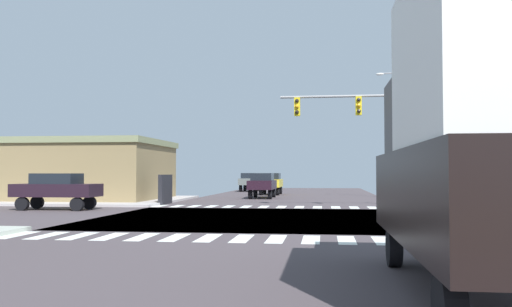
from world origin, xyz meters
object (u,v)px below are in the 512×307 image
street_lamp (397,124)px  sedan_nearside_1 (57,188)px  sedan_crossing_3 (250,180)px  bank_building (48,170)px  sedan_middle_6 (271,182)px  traffic_signal_mast (367,119)px  sedan_trailing_5 (262,183)px  box_truck_leading_1 (479,130)px

street_lamp → sedan_nearside_1: 24.51m
sedan_crossing_3 → street_lamp: bearing=132.7°
bank_building → sedan_nearside_1: bank_building is taller
sedan_middle_6 → street_lamp: bearing=149.5°
bank_building → traffic_signal_mast: bearing=-14.3°
traffic_signal_mast → sedan_middle_6: traffic_signal_mast is taller
sedan_nearside_1 → sedan_crossing_3: (6.08, 28.80, 0.00)m
street_lamp → sedan_trailing_5: (-10.00, -0.65, -4.43)m
box_truck_leading_1 → traffic_signal_mast: bearing=90.1°
traffic_signal_mast → sedan_trailing_5: bearing=123.5°
bank_building → sedan_crossing_3: size_ratio=4.12×
sedan_crossing_3 → traffic_signal_mast: bearing=111.5°
sedan_nearside_1 → street_lamp: bearing=127.7°
bank_building → sedan_nearside_1: size_ratio=4.12×
sedan_nearside_1 → sedan_middle_6: (9.08, 20.62, 0.00)m
traffic_signal_mast → street_lamp: 11.60m
street_lamp → sedan_crossing_3: (-13.00, 14.07, -4.43)m
sedan_crossing_3 → sedan_trailing_5: size_ratio=1.00×
sedan_nearside_1 → box_truck_leading_1: bearing=42.3°
box_truck_leading_1 → sedan_trailing_5: bearing=102.4°
sedan_crossing_3 → sedan_nearside_1: bearing=78.1°
street_lamp → box_truck_leading_1: street_lamp is taller
sedan_trailing_5 → sedan_crossing_3: bearing=-78.5°
bank_building → sedan_trailing_5: 15.35m
sedan_nearside_1 → sedan_crossing_3: bearing=168.1°
traffic_signal_mast → street_lamp: bearing=74.7°
street_lamp → bank_building: street_lamp is taller
sedan_nearside_1 → sedan_crossing_3: size_ratio=1.00×
sedan_crossing_3 → sedan_middle_6: 8.71m
sedan_trailing_5 → sedan_middle_6: (0.00, 6.55, 0.00)m
sedan_nearside_1 → box_truck_leading_1: size_ratio=0.60×
sedan_crossing_3 → box_truck_leading_1: box_truck_leading_1 is taller
street_lamp → sedan_nearside_1: (-19.08, -14.73, -4.43)m
sedan_trailing_5 → bank_building: bearing=19.3°
bank_building → box_truck_leading_1: 34.26m
sedan_nearside_1 → box_truck_leading_1: (16.08, -17.70, 1.45)m
street_lamp → bank_building: size_ratio=0.53×
street_lamp → sedan_middle_6: bearing=149.5°
traffic_signal_mast → bank_building: 22.27m
box_truck_leading_1 → sedan_trailing_5: (-7.00, 31.77, -1.45)m
box_truck_leading_1 → sedan_nearside_1: bearing=132.3°
sedan_crossing_3 → sedan_middle_6: same height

